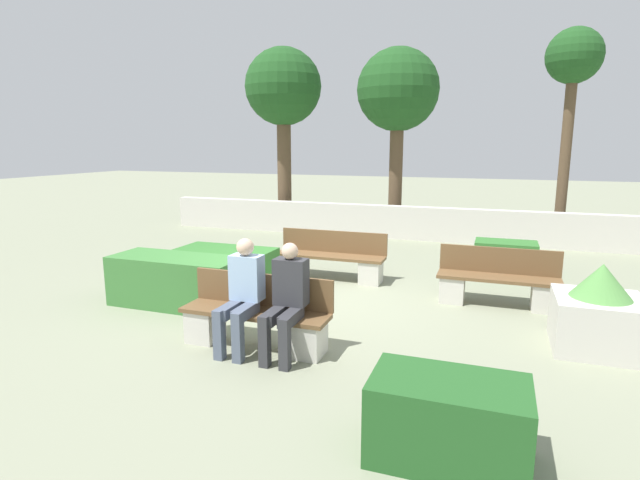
{
  "coord_description": "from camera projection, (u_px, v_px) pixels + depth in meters",
  "views": [
    {
      "loc": [
        2.63,
        -6.88,
        2.42
      ],
      "look_at": [
        -0.01,
        0.5,
        0.9
      ],
      "focal_mm": 28.0,
      "sensor_mm": 36.0,
      "label": 1
    }
  ],
  "objects": [
    {
      "name": "tree_leftmost",
      "position": [
        283.0,
        91.0,
        13.97
      ],
      "size": [
        2.14,
        2.14,
        5.06
      ],
      "color": "brown",
      "rests_on": "ground_plane"
    },
    {
      "name": "person_seated_woman",
      "position": [
        242.0,
        290.0,
        5.83
      ],
      "size": [
        0.38,
        0.64,
        1.33
      ],
      "color": "#515B70",
      "rests_on": "ground_plane"
    },
    {
      "name": "hedge_block_mid_right",
      "position": [
        177.0,
        281.0,
        7.53
      ],
      "size": [
        2.0,
        0.79,
        0.75
      ],
      "color": "#3D7A38",
      "rests_on": "ground_plane"
    },
    {
      "name": "perimeter_wall",
      "position": [
        388.0,
        222.0,
        12.93
      ],
      "size": [
        12.51,
        0.3,
        0.85
      ],
      "color": "beige",
      "rests_on": "ground_plane"
    },
    {
      "name": "tree_center_left",
      "position": [
        398.0,
        93.0,
        13.15
      ],
      "size": [
        2.17,
        2.17,
        4.9
      ],
      "color": "brown",
      "rests_on": "ground_plane"
    },
    {
      "name": "hedge_block_near_left",
      "position": [
        225.0,
        267.0,
        8.58
      ],
      "size": [
        1.67,
        0.9,
        0.64
      ],
      "color": "#33702D",
      "rests_on": "ground_plane"
    },
    {
      "name": "hedge_block_mid_left",
      "position": [
        448.0,
        420.0,
        3.83
      ],
      "size": [
        1.19,
        0.7,
        0.65
      ],
      "color": "#235623",
      "rests_on": "ground_plane"
    },
    {
      "name": "bench_right_side",
      "position": [
        330.0,
        261.0,
        9.01
      ],
      "size": [
        2.0,
        0.48,
        0.85
      ],
      "rotation": [
        0.0,
        0.0,
        0.11
      ],
      "color": "brown",
      "rests_on": "ground_plane"
    },
    {
      "name": "tree_center_right",
      "position": [
        573.0,
        67.0,
        11.95
      ],
      "size": [
        1.32,
        1.32,
        5.14
      ],
      "color": "brown",
      "rests_on": "ground_plane"
    },
    {
      "name": "ground_plane",
      "position": [
        309.0,
        303.0,
        7.69
      ],
      "size": [
        60.0,
        60.0,
        0.0
      ],
      "primitive_type": "plane",
      "color": "gray"
    },
    {
      "name": "person_seated_man",
      "position": [
        286.0,
        296.0,
        5.64
      ],
      "size": [
        0.38,
        0.64,
        1.32
      ],
      "color": "#333338",
      "rests_on": "ground_plane"
    },
    {
      "name": "bench_front",
      "position": [
        256.0,
        320.0,
        6.0
      ],
      "size": [
        1.83,
        0.49,
        0.85
      ],
      "color": "brown",
      "rests_on": "ground_plane"
    },
    {
      "name": "planter_corner_left",
      "position": [
        598.0,
        314.0,
        5.88
      ],
      "size": [
        0.98,
        0.98,
        1.05
      ],
      "color": "beige",
      "rests_on": "ground_plane"
    },
    {
      "name": "hedge_block_near_right",
      "position": [
        505.0,
        258.0,
        9.32
      ],
      "size": [
        1.1,
        0.64,
        0.63
      ],
      "color": "#33702D",
      "rests_on": "ground_plane"
    },
    {
      "name": "bench_left_side",
      "position": [
        498.0,
        284.0,
        7.54
      ],
      "size": [
        1.78,
        0.48,
        0.85
      ],
      "rotation": [
        0.0,
        0.0,
        0.19
      ],
      "color": "brown",
      "rests_on": "ground_plane"
    }
  ]
}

